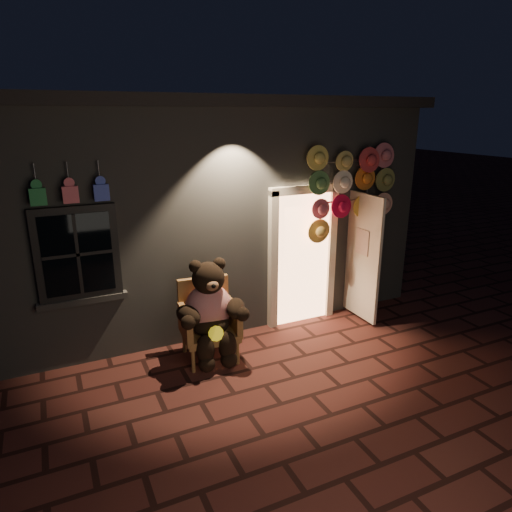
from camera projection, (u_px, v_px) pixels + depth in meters
ground at (265, 385)px, 5.64m from camera, size 60.00×60.00×0.00m
shop_building at (173, 196)px, 8.57m from camera, size 7.30×5.95×3.51m
wicker_armchair at (208, 320)px, 6.20m from camera, size 0.79×0.72×1.07m
teddy_bear at (210, 311)px, 6.02m from camera, size 1.01×0.81×1.39m
hat_rack at (351, 187)px, 6.94m from camera, size 1.56×0.22×2.75m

